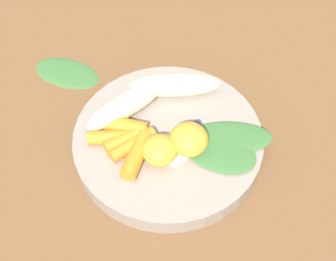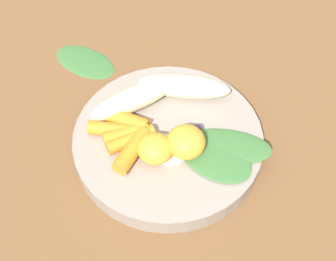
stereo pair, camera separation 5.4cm
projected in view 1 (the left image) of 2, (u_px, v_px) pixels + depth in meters
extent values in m
plane|color=brown|center=(168.00, 147.00, 0.57)|extent=(2.40, 2.40, 0.00)
cylinder|color=gray|center=(168.00, 142.00, 0.56)|extent=(0.23, 0.23, 0.03)
ellipsoid|color=beige|center=(127.00, 105.00, 0.56)|extent=(0.06, 0.12, 0.03)
ellipsoid|color=beige|center=(175.00, 85.00, 0.58)|extent=(0.11, 0.10, 0.03)
ellipsoid|color=#F4A833|center=(187.00, 141.00, 0.53)|extent=(0.05, 0.05, 0.03)
ellipsoid|color=#F4A833|center=(160.00, 150.00, 0.52)|extent=(0.04, 0.04, 0.03)
cylinder|color=orange|center=(124.00, 126.00, 0.55)|extent=(0.06, 0.04, 0.02)
cylinder|color=orange|center=(108.00, 137.00, 0.54)|extent=(0.05, 0.04, 0.02)
cylinder|color=orange|center=(126.00, 139.00, 0.54)|extent=(0.04, 0.06, 0.02)
cylinder|color=orange|center=(133.00, 145.00, 0.53)|extent=(0.03, 0.06, 0.02)
cylinder|color=orange|center=(137.00, 155.00, 0.52)|extent=(0.04, 0.06, 0.02)
sphere|color=#2D234C|center=(194.00, 144.00, 0.54)|extent=(0.01, 0.01, 0.01)
sphere|color=#2D234C|center=(190.00, 138.00, 0.54)|extent=(0.01, 0.01, 0.01)
sphere|color=#2D234C|center=(192.00, 128.00, 0.55)|extent=(0.01, 0.01, 0.01)
sphere|color=#2D234C|center=(197.00, 132.00, 0.55)|extent=(0.01, 0.01, 0.01)
sphere|color=#2D234C|center=(192.00, 132.00, 0.55)|extent=(0.01, 0.01, 0.01)
sphere|color=#2D234C|center=(197.00, 125.00, 0.54)|extent=(0.01, 0.01, 0.01)
sphere|color=#2D234C|center=(192.00, 129.00, 0.55)|extent=(0.01, 0.01, 0.01)
cylinder|color=white|center=(173.00, 149.00, 0.54)|extent=(0.04, 0.04, 0.00)
ellipsoid|color=#3D7038|center=(217.00, 149.00, 0.54)|extent=(0.10, 0.07, 0.00)
ellipsoid|color=#3D7038|center=(228.00, 137.00, 0.55)|extent=(0.11, 0.10, 0.00)
ellipsoid|color=#3D7038|center=(67.00, 72.00, 0.65)|extent=(0.11, 0.07, 0.01)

